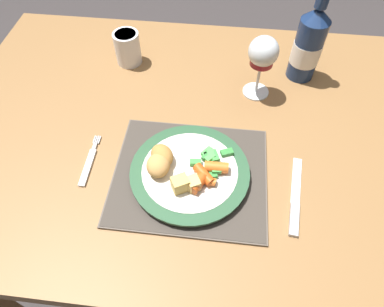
{
  "coord_description": "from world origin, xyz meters",
  "views": [
    {
      "loc": [
        0.05,
        -0.54,
        1.35
      ],
      "look_at": [
        0.0,
        -0.11,
        0.78
      ],
      "focal_mm": 32.0,
      "sensor_mm": 36.0,
      "label": 1
    }
  ],
  "objects_px": {
    "table_knife": "(295,202)",
    "wine_glass": "(263,55)",
    "drinking_cup": "(128,47)",
    "dinner_plate": "(191,173)",
    "dining_table": "(197,151)",
    "fork": "(89,164)",
    "bottle": "(309,44)"
  },
  "relations": [
    {
      "from": "dinner_plate",
      "to": "drinking_cup",
      "type": "relative_size",
      "value": 2.82
    },
    {
      "from": "dining_table",
      "to": "dinner_plate",
      "type": "xyz_separation_m",
      "value": [
        0.0,
        -0.14,
        0.12
      ]
    },
    {
      "from": "dining_table",
      "to": "fork",
      "type": "relative_size",
      "value": 8.92
    },
    {
      "from": "fork",
      "to": "wine_glass",
      "type": "xyz_separation_m",
      "value": [
        0.36,
        0.27,
        0.11
      ]
    },
    {
      "from": "table_knife",
      "to": "wine_glass",
      "type": "bearing_deg",
      "value": 104.16
    },
    {
      "from": "wine_glass",
      "to": "drinking_cup",
      "type": "bearing_deg",
      "value": 166.27
    },
    {
      "from": "fork",
      "to": "drinking_cup",
      "type": "relative_size",
      "value": 1.54
    },
    {
      "from": "dinner_plate",
      "to": "dining_table",
      "type": "bearing_deg",
      "value": 90.99
    },
    {
      "from": "dinner_plate",
      "to": "fork",
      "type": "xyz_separation_m",
      "value": [
        -0.22,
        0.01,
        -0.01
      ]
    },
    {
      "from": "bottle",
      "to": "dinner_plate",
      "type": "bearing_deg",
      "value": -124.97
    },
    {
      "from": "dinner_plate",
      "to": "drinking_cup",
      "type": "bearing_deg",
      "value": 120.52
    },
    {
      "from": "drinking_cup",
      "to": "bottle",
      "type": "bearing_deg",
      "value": -0.47
    },
    {
      "from": "table_knife",
      "to": "wine_glass",
      "type": "distance_m",
      "value": 0.34
    },
    {
      "from": "bottle",
      "to": "drinking_cup",
      "type": "xyz_separation_m",
      "value": [
        -0.46,
        0.0,
        -0.05
      ]
    },
    {
      "from": "wine_glass",
      "to": "drinking_cup",
      "type": "xyz_separation_m",
      "value": [
        -0.35,
        0.08,
        -0.07
      ]
    },
    {
      "from": "dining_table",
      "to": "wine_glass",
      "type": "height_order",
      "value": "wine_glass"
    },
    {
      "from": "dining_table",
      "to": "table_knife",
      "type": "distance_m",
      "value": 0.3
    },
    {
      "from": "dining_table",
      "to": "wine_glass",
      "type": "bearing_deg",
      "value": 43.86
    },
    {
      "from": "dinner_plate",
      "to": "bottle",
      "type": "relative_size",
      "value": 0.92
    },
    {
      "from": "wine_glass",
      "to": "fork",
      "type": "bearing_deg",
      "value": -143.05
    },
    {
      "from": "dinner_plate",
      "to": "wine_glass",
      "type": "relative_size",
      "value": 1.54
    },
    {
      "from": "bottle",
      "to": "drinking_cup",
      "type": "height_order",
      "value": "bottle"
    },
    {
      "from": "dinner_plate",
      "to": "table_knife",
      "type": "distance_m",
      "value": 0.22
    },
    {
      "from": "dining_table",
      "to": "table_knife",
      "type": "height_order",
      "value": "table_knife"
    },
    {
      "from": "dinner_plate",
      "to": "table_knife",
      "type": "xyz_separation_m",
      "value": [
        0.21,
        -0.04,
        -0.01
      ]
    },
    {
      "from": "fork",
      "to": "drinking_cup",
      "type": "height_order",
      "value": "drinking_cup"
    },
    {
      "from": "fork",
      "to": "table_knife",
      "type": "distance_m",
      "value": 0.44
    },
    {
      "from": "dining_table",
      "to": "bottle",
      "type": "height_order",
      "value": "bottle"
    },
    {
      "from": "dinner_plate",
      "to": "fork",
      "type": "relative_size",
      "value": 1.83
    },
    {
      "from": "table_knife",
      "to": "wine_glass",
      "type": "xyz_separation_m",
      "value": [
        -0.08,
        0.31,
        0.11
      ]
    },
    {
      "from": "bottle",
      "to": "drinking_cup",
      "type": "distance_m",
      "value": 0.47
    },
    {
      "from": "table_knife",
      "to": "drinking_cup",
      "type": "relative_size",
      "value": 2.11
    }
  ]
}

